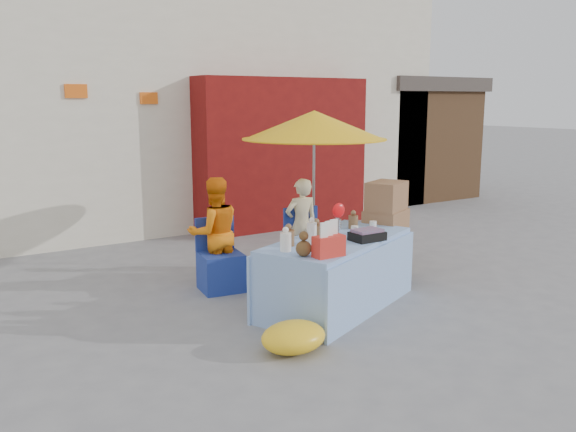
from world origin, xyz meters
TOP-DOWN VIEW (x-y plane):
  - ground at (0.00, 0.00)m, footprint 80.00×80.00m
  - backdrop at (0.52, 7.52)m, footprint 14.00×8.00m
  - market_table at (0.37, 0.26)m, footprint 2.19×1.64m
  - chair_left at (-0.41, 1.49)m, footprint 0.55×0.54m
  - chair_right at (0.84, 1.49)m, footprint 0.55×0.54m
  - vendor_orange at (-0.41, 1.63)m, footprint 0.72×0.60m
  - vendor_beige at (0.84, 1.63)m, footprint 0.49×0.36m
  - umbrella at (1.14, 1.78)m, footprint 1.90×1.90m
  - box_stack at (1.46, 0.70)m, footprint 0.71×0.66m
  - tarp_bundle at (-0.69, -0.49)m, footprint 0.75×0.69m

SIDE VIEW (x-z plane):
  - ground at x=0.00m, z-range 0.00..0.00m
  - tarp_bundle at x=-0.69m, z-range 0.00..0.28m
  - chair_left at x=-0.41m, z-range -0.17..0.68m
  - chair_right at x=0.84m, z-range -0.17..0.68m
  - market_table at x=0.37m, z-range -0.21..0.99m
  - box_stack at x=1.46m, z-range -0.05..1.21m
  - vendor_beige at x=0.84m, z-range 0.00..1.23m
  - vendor_orange at x=-0.41m, z-range 0.00..1.34m
  - umbrella at x=1.14m, z-range 0.85..2.94m
  - backdrop at x=0.52m, z-range -0.80..7.00m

